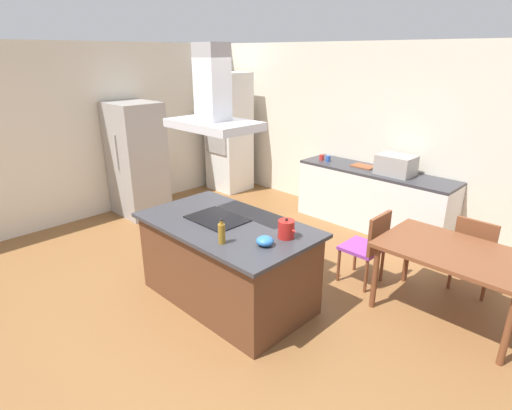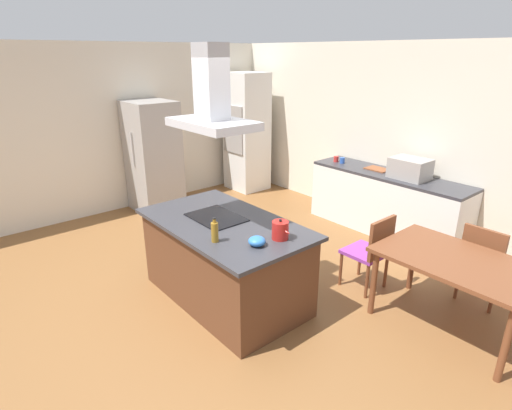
{
  "view_description": "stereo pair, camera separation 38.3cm",
  "coord_description": "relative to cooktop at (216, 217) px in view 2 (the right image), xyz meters",
  "views": [
    {
      "loc": [
        2.95,
        -2.56,
        2.55
      ],
      "look_at": [
        0.04,
        0.4,
        1.0
      ],
      "focal_mm": 28.9,
      "sensor_mm": 36.0,
      "label": 1
    },
    {
      "loc": [
        3.21,
        -2.28,
        2.55
      ],
      "look_at": [
        0.04,
        0.4,
        1.0
      ],
      "focal_mm": 28.9,
      "sensor_mm": 36.0,
      "label": 2
    }
  ],
  "objects": [
    {
      "name": "chair_facing_back_wall",
      "position": [
        1.97,
        2.01,
        -0.4
      ],
      "size": [
        0.42,
        0.42,
        0.89
      ],
      "color": "purple",
      "rests_on": "ground"
    },
    {
      "name": "refrigerator",
      "position": [
        -2.84,
        0.72,
        0.0
      ],
      "size": [
        0.8,
        0.73,
        1.82
      ],
      "color": "#9E9993",
      "rests_on": "ground"
    },
    {
      "name": "olive_oil_bottle",
      "position": [
        0.47,
        -0.34,
        0.09
      ],
      "size": [
        0.07,
        0.07,
        0.24
      ],
      "color": "olive",
      "rests_on": "kitchen_island"
    },
    {
      "name": "range_hood",
      "position": [
        0.0,
        0.0,
        1.2
      ],
      "size": [
        0.9,
        0.55,
        0.78
      ],
      "color": "#ADADB2"
    },
    {
      "name": "countertop_microwave",
      "position": [
        0.53,
        2.88,
        0.13
      ],
      "size": [
        0.5,
        0.38,
        0.28
      ],
      "primitive_type": "cube",
      "color": "#9E9993",
      "rests_on": "back_counter"
    },
    {
      "name": "tea_kettle",
      "position": [
        0.81,
        0.16,
        0.08
      ],
      "size": [
        0.21,
        0.16,
        0.2
      ],
      "color": "#B21E19",
      "rests_on": "kitchen_island"
    },
    {
      "name": "wall_left",
      "position": [
        -3.31,
        1.0,
        0.44
      ],
      "size": [
        0.1,
        8.8,
        2.7
      ],
      "primitive_type": "cube",
      "color": "beige",
      "rests_on": "ground"
    },
    {
      "name": "wall_back",
      "position": [
        0.14,
        3.25,
        0.44
      ],
      "size": [
        7.2,
        0.1,
        2.7
      ],
      "primitive_type": "cube",
      "color": "beige",
      "rests_on": "ground"
    },
    {
      "name": "mixing_bowl",
      "position": [
        0.78,
        -0.1,
        0.04
      ],
      "size": [
        0.16,
        0.16,
        0.09
      ],
      "primitive_type": "ellipsoid",
      "color": "#2D6BB7",
      "rests_on": "kitchen_island"
    },
    {
      "name": "back_counter",
      "position": [
        0.23,
        2.88,
        -0.46
      ],
      "size": [
        2.36,
        0.62,
        0.9
      ],
      "color": "silver",
      "rests_on": "ground"
    },
    {
      "name": "kitchen_island",
      "position": [
        0.14,
        0.0,
        -0.45
      ],
      "size": [
        1.88,
        1.09,
        0.9
      ],
      "color": "#59331E",
      "rests_on": "ground"
    },
    {
      "name": "wall_oven_stack",
      "position": [
        -2.76,
        2.65,
        0.2
      ],
      "size": [
        0.7,
        0.66,
        2.2
      ],
      "color": "silver",
      "rests_on": "ground"
    },
    {
      "name": "cooktop",
      "position": [
        0.0,
        0.0,
        0.0
      ],
      "size": [
        0.6,
        0.44,
        0.01
      ],
      "primitive_type": "cube",
      "color": "black",
      "rests_on": "kitchen_island"
    },
    {
      "name": "ground",
      "position": [
        0.14,
        1.5,
        -0.91
      ],
      "size": [
        16.0,
        16.0,
        0.0
      ],
      "primitive_type": "plane",
      "color": "brown"
    },
    {
      "name": "chair_at_left_end",
      "position": [
        1.05,
        1.34,
        -0.4
      ],
      "size": [
        0.42,
        0.42,
        0.89
      ],
      "color": "purple",
      "rests_on": "ground"
    },
    {
      "name": "cutting_board",
      "position": [
        -0.01,
        2.93,
        0.0
      ],
      "size": [
        0.34,
        0.24,
        0.02
      ],
      "primitive_type": "cube",
      "color": "brown",
      "rests_on": "back_counter"
    },
    {
      "name": "coffee_mug_red",
      "position": [
        -0.71,
        2.82,
        0.04
      ],
      "size": [
        0.08,
        0.08,
        0.09
      ],
      "primitive_type": "cylinder",
      "color": "red",
      "rests_on": "back_counter"
    },
    {
      "name": "dining_table",
      "position": [
        1.97,
        1.34,
        -0.24
      ],
      "size": [
        1.4,
        0.9,
        0.75
      ],
      "color": "brown",
      "rests_on": "ground"
    },
    {
      "name": "coffee_mug_blue",
      "position": [
        -0.59,
        2.83,
        0.04
      ],
      "size": [
        0.08,
        0.08,
        0.09
      ],
      "primitive_type": "cylinder",
      "color": "#2D56B2",
      "rests_on": "back_counter"
    }
  ]
}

